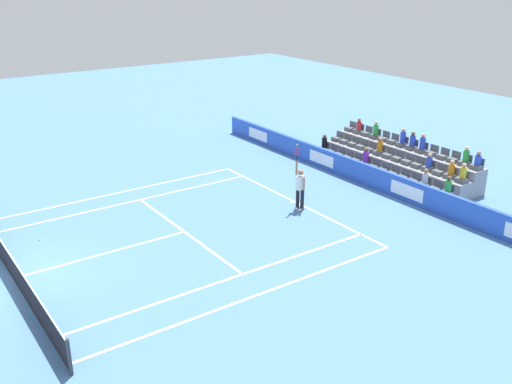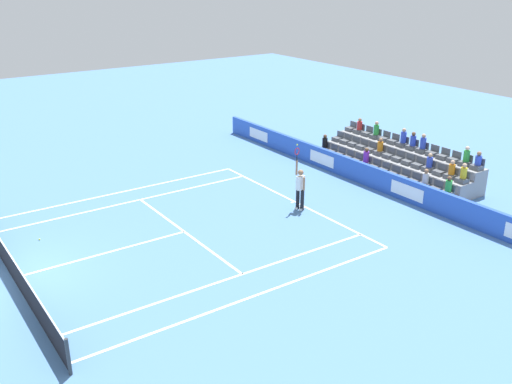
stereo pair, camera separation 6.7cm
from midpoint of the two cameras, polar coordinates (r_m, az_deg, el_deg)
ground_plane at (r=20.92m, az=-22.80°, el=-7.86°), size 80.00×80.00×0.00m
line_baseline at (r=25.49m, az=3.91°, el=-0.96°), size 10.97×0.10×0.01m
line_service at (r=22.73m, az=-7.02°, el=-3.91°), size 8.23×0.10×0.01m
line_centre_service at (r=21.61m, az=-14.55°, el=-5.85°), size 0.10×6.40×0.01m
line_singles_sideline_left at (r=26.01m, az=-12.19°, el=-0.94°), size 0.10×11.89×0.01m
line_singles_sideline_right at (r=19.34m, az=-2.40°, el=-8.49°), size 0.10×11.89×0.01m
line_doubles_sideline_left at (r=27.21m, az=-13.33°, el=-0.05°), size 0.10×11.89×0.01m
line_doubles_sideline_right at (r=18.35m, az=-0.06°, el=-10.23°), size 0.10×11.89×0.01m
line_centre_mark at (r=25.43m, az=3.73°, el=-1.00°), size 0.10×0.20×0.01m
sponsor_barrier at (r=27.92m, az=10.56°, el=1.83°), size 22.66×0.22×1.03m
tennis_net at (r=20.70m, az=-22.99°, el=-6.66°), size 11.97×0.10×1.07m
tennis_player at (r=24.36m, az=4.46°, el=0.45°), size 0.54×0.41×2.85m
stadium_stand at (r=29.51m, az=13.79°, el=2.72°), size 8.68×2.85×2.21m
loose_tennis_ball at (r=23.34m, az=-20.54°, el=-4.41°), size 0.07×0.07×0.07m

